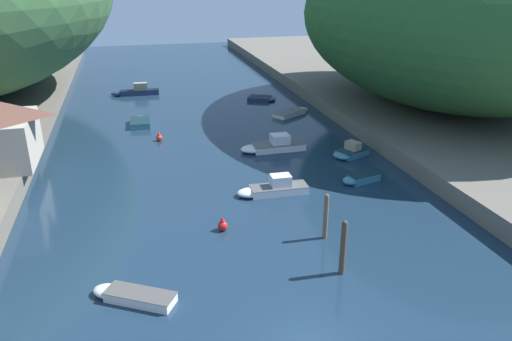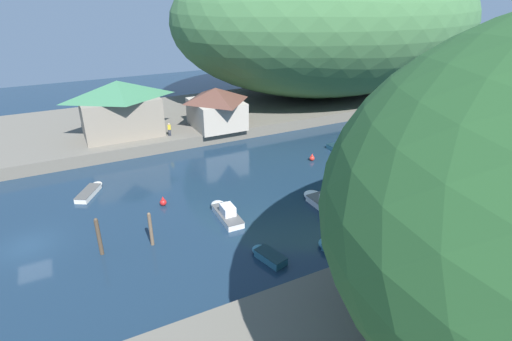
{
  "view_description": "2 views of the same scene",
  "coord_description": "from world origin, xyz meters",
  "px_view_note": "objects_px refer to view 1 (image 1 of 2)",
  "views": [
    {
      "loc": [
        -6.4,
        -15.88,
        15.32
      ],
      "look_at": [
        1.93,
        16.63,
        1.62
      ],
      "focal_mm": 35.0,
      "sensor_mm": 36.0,
      "label": 1
    },
    {
      "loc": [
        31.73,
        4.16,
        18.69
      ],
      "look_at": [
        -0.47,
        20.63,
        2.15
      ],
      "focal_mm": 28.0,
      "sensor_mm": 36.0,
      "label": 2
    }
  ],
  "objects_px": {
    "boat_navy_launch": "(359,178)",
    "channel_buoy_near": "(223,225)",
    "boat_mid_channel": "(135,91)",
    "boat_cabin_cruiser": "(272,146)",
    "boat_yellow_tender": "(293,112)",
    "boat_far_upstream": "(140,121)",
    "boat_near_quay": "(131,295)",
    "boat_red_skiff": "(272,189)",
    "channel_buoy_far": "(159,137)",
    "boat_small_dinghy": "(263,99)",
    "boat_far_right_bank": "(350,152)"
  },
  "relations": [
    {
      "from": "boat_near_quay",
      "to": "boat_yellow_tender",
      "type": "bearing_deg",
      "value": -0.58
    },
    {
      "from": "boat_near_quay",
      "to": "boat_yellow_tender",
      "type": "distance_m",
      "value": 35.34
    },
    {
      "from": "boat_far_upstream",
      "to": "boat_small_dinghy",
      "type": "distance_m",
      "value": 16.59
    },
    {
      "from": "boat_navy_launch",
      "to": "channel_buoy_near",
      "type": "distance_m",
      "value": 12.57
    },
    {
      "from": "boat_small_dinghy",
      "to": "boat_near_quay",
      "type": "height_order",
      "value": "boat_near_quay"
    },
    {
      "from": "boat_red_skiff",
      "to": "boat_cabin_cruiser",
      "type": "xyz_separation_m",
      "value": [
        2.61,
        9.02,
        0.01
      ]
    },
    {
      "from": "boat_red_skiff",
      "to": "boat_mid_channel",
      "type": "relative_size",
      "value": 0.85
    },
    {
      "from": "boat_red_skiff",
      "to": "channel_buoy_far",
      "type": "distance_m",
      "value": 15.86
    },
    {
      "from": "boat_red_skiff",
      "to": "channel_buoy_far",
      "type": "height_order",
      "value": "boat_red_skiff"
    },
    {
      "from": "boat_red_skiff",
      "to": "boat_yellow_tender",
      "type": "xyz_separation_m",
      "value": [
        8.17,
        19.89,
        -0.19
      ]
    },
    {
      "from": "boat_navy_launch",
      "to": "boat_far_right_bank",
      "type": "height_order",
      "value": "boat_far_right_bank"
    },
    {
      "from": "boat_near_quay",
      "to": "channel_buoy_far",
      "type": "xyz_separation_m",
      "value": [
        3.18,
        24.45,
        0.09
      ]
    },
    {
      "from": "boat_near_quay",
      "to": "boat_cabin_cruiser",
      "type": "bearing_deg",
      "value": -2.88
    },
    {
      "from": "boat_far_upstream",
      "to": "boat_mid_channel",
      "type": "relative_size",
      "value": 0.67
    },
    {
      "from": "boat_yellow_tender",
      "to": "boat_far_upstream",
      "type": "bearing_deg",
      "value": -123.97
    },
    {
      "from": "boat_small_dinghy",
      "to": "boat_red_skiff",
      "type": "height_order",
      "value": "boat_red_skiff"
    },
    {
      "from": "boat_mid_channel",
      "to": "boat_navy_launch",
      "type": "bearing_deg",
      "value": -152.71
    },
    {
      "from": "boat_small_dinghy",
      "to": "channel_buoy_near",
      "type": "distance_m",
      "value": 33.28
    },
    {
      "from": "boat_far_upstream",
      "to": "channel_buoy_far",
      "type": "distance_m",
      "value": 6.25
    },
    {
      "from": "channel_buoy_far",
      "to": "boat_small_dinghy",
      "type": "bearing_deg",
      "value": 43.07
    },
    {
      "from": "boat_far_upstream",
      "to": "boat_yellow_tender",
      "type": "xyz_separation_m",
      "value": [
        16.8,
        -0.36,
        -0.05
      ]
    },
    {
      "from": "boat_navy_launch",
      "to": "boat_yellow_tender",
      "type": "bearing_deg",
      "value": -17.72
    },
    {
      "from": "boat_navy_launch",
      "to": "boat_cabin_cruiser",
      "type": "height_order",
      "value": "boat_cabin_cruiser"
    },
    {
      "from": "channel_buoy_near",
      "to": "channel_buoy_far",
      "type": "height_order",
      "value": "channel_buoy_near"
    },
    {
      "from": "boat_small_dinghy",
      "to": "channel_buoy_near",
      "type": "xyz_separation_m",
      "value": [
        -11.07,
        -31.38,
        0.17
      ]
    },
    {
      "from": "boat_red_skiff",
      "to": "boat_small_dinghy",
      "type": "bearing_deg",
      "value": -12.36
    },
    {
      "from": "boat_navy_launch",
      "to": "boat_mid_channel",
      "type": "bearing_deg",
      "value": 10.97
    },
    {
      "from": "boat_far_right_bank",
      "to": "channel_buoy_near",
      "type": "distance_m",
      "value": 16.73
    },
    {
      "from": "boat_cabin_cruiser",
      "to": "boat_yellow_tender",
      "type": "bearing_deg",
      "value": -27.75
    },
    {
      "from": "boat_cabin_cruiser",
      "to": "boat_yellow_tender",
      "type": "distance_m",
      "value": 12.21
    },
    {
      "from": "boat_navy_launch",
      "to": "boat_mid_channel",
      "type": "xyz_separation_m",
      "value": [
        -15.83,
        33.18,
        0.16
      ]
    },
    {
      "from": "channel_buoy_far",
      "to": "boat_yellow_tender",
      "type": "bearing_deg",
      "value": 20.48
    },
    {
      "from": "boat_yellow_tender",
      "to": "boat_small_dinghy",
      "type": "bearing_deg",
      "value": 160.19
    },
    {
      "from": "boat_far_upstream",
      "to": "boat_navy_launch",
      "type": "bearing_deg",
      "value": -50.0
    },
    {
      "from": "boat_small_dinghy",
      "to": "boat_cabin_cruiser",
      "type": "xyz_separation_m",
      "value": [
        -3.94,
        -17.92,
        0.24
      ]
    },
    {
      "from": "boat_mid_channel",
      "to": "channel_buoy_far",
      "type": "height_order",
      "value": "boat_mid_channel"
    },
    {
      "from": "boat_far_upstream",
      "to": "boat_cabin_cruiser",
      "type": "xyz_separation_m",
      "value": [
        11.25,
        -11.22,
        0.15
      ]
    },
    {
      "from": "boat_navy_launch",
      "to": "boat_cabin_cruiser",
      "type": "relative_size",
      "value": 0.56
    },
    {
      "from": "boat_cabin_cruiser",
      "to": "boat_far_right_bank",
      "type": "bearing_deg",
      "value": -118.37
    },
    {
      "from": "boat_near_quay",
      "to": "channel_buoy_near",
      "type": "distance_m",
      "value": 8.18
    },
    {
      "from": "boat_navy_launch",
      "to": "channel_buoy_far",
      "type": "height_order",
      "value": "channel_buoy_far"
    },
    {
      "from": "boat_cabin_cruiser",
      "to": "boat_yellow_tender",
      "type": "height_order",
      "value": "boat_cabin_cruiser"
    },
    {
      "from": "boat_navy_launch",
      "to": "boat_small_dinghy",
      "type": "bearing_deg",
      "value": -13.37
    },
    {
      "from": "boat_red_skiff",
      "to": "boat_near_quay",
      "type": "distance_m",
      "value": 14.52
    },
    {
      "from": "boat_cabin_cruiser",
      "to": "boat_near_quay",
      "type": "relative_size",
      "value": 1.35
    },
    {
      "from": "boat_mid_channel",
      "to": "boat_red_skiff",
      "type": "bearing_deg",
      "value": -163.62
    },
    {
      "from": "channel_buoy_near",
      "to": "channel_buoy_far",
      "type": "distance_m",
      "value": 18.81
    },
    {
      "from": "boat_near_quay",
      "to": "boat_small_dinghy",
      "type": "bearing_deg",
      "value": 6.54
    },
    {
      "from": "boat_navy_launch",
      "to": "boat_yellow_tender",
      "type": "height_order",
      "value": "boat_navy_launch"
    },
    {
      "from": "boat_small_dinghy",
      "to": "boat_yellow_tender",
      "type": "bearing_deg",
      "value": 40.68
    }
  ]
}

